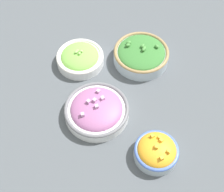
{
  "coord_description": "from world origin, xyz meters",
  "views": [
    {
      "loc": [
        0.56,
        0.0,
        0.86
      ],
      "look_at": [
        0.0,
        0.0,
        0.03
      ],
      "focal_mm": 50.0,
      "sensor_mm": 36.0,
      "label": 1
    }
  ],
  "objects_px": {
    "bowl_red_onion": "(96,110)",
    "bowl_lettuce": "(79,58)",
    "bowl_broccoli": "(140,54)",
    "bowl_squash": "(155,151)"
  },
  "relations": [
    {
      "from": "bowl_broccoli",
      "to": "bowl_squash",
      "type": "bearing_deg",
      "value": 4.14
    },
    {
      "from": "bowl_red_onion",
      "to": "bowl_lettuce",
      "type": "relative_size",
      "value": 1.23
    },
    {
      "from": "bowl_squash",
      "to": "bowl_red_onion",
      "type": "bearing_deg",
      "value": -128.53
    },
    {
      "from": "bowl_lettuce",
      "to": "bowl_broccoli",
      "type": "bearing_deg",
      "value": 93.2
    },
    {
      "from": "bowl_red_onion",
      "to": "bowl_squash",
      "type": "height_order",
      "value": "bowl_squash"
    },
    {
      "from": "bowl_red_onion",
      "to": "bowl_broccoli",
      "type": "relative_size",
      "value": 1.05
    },
    {
      "from": "bowl_red_onion",
      "to": "bowl_broccoli",
      "type": "distance_m",
      "value": 0.27
    },
    {
      "from": "bowl_red_onion",
      "to": "bowl_squash",
      "type": "relative_size",
      "value": 1.58
    },
    {
      "from": "bowl_red_onion",
      "to": "bowl_lettuce",
      "type": "height_order",
      "value": "bowl_red_onion"
    },
    {
      "from": "bowl_squash",
      "to": "bowl_lettuce",
      "type": "bearing_deg",
      "value": -145.78
    }
  ]
}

